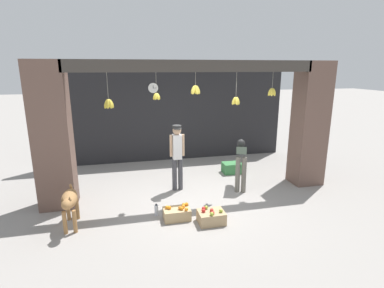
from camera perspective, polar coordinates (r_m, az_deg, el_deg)
The scene contains 13 objects.
ground_plane at distance 6.76m, azimuth 0.87°, elevation -10.20°, with size 60.00×60.00×0.00m, color gray.
shop_back_wall at distance 9.20m, azimuth -3.67°, elevation 6.03°, with size 7.06×0.12×2.96m, color #232326.
shop_pillar_left at distance 6.55m, azimuth -25.02°, elevation 1.29°, with size 0.70×0.60×2.96m, color brown.
shop_pillar_right at distance 7.75m, azimuth 21.49°, elevation 3.49°, with size 0.70×0.60×2.96m, color brown.
storefront_awning at distance 6.27m, azimuth 0.62°, elevation 14.25°, with size 5.16×0.28×0.95m.
dog at distance 5.83m, azimuth -22.31°, elevation -10.05°, with size 0.30×0.97×0.73m.
shopkeeper at distance 6.89m, azimuth -2.84°, elevation -1.75°, with size 0.34×0.25×1.55m.
worker_stooping at distance 7.12m, azimuth 9.32°, elevation -2.79°, with size 0.46×0.82×1.10m.
fruit_crate_oranges at distance 5.86m, azimuth -2.86°, elevation -13.04°, with size 0.50×0.33×0.28m.
fruit_crate_apples at distance 5.73m, azimuth 3.68°, elevation -13.68°, with size 0.48×0.38×0.29m.
produce_box_green at distance 8.30m, azimuth 7.62°, elevation -4.51°, with size 0.50×0.37×0.28m, color #387A42.
water_bottle at distance 6.02m, azimuth -6.80°, elevation -12.38°, with size 0.07×0.07×0.23m.
wall_clock at distance 8.97m, azimuth -7.42°, elevation 10.53°, with size 0.31×0.03×0.31m.
Camera 1 is at (-1.50, -5.96, 2.81)m, focal length 28.00 mm.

